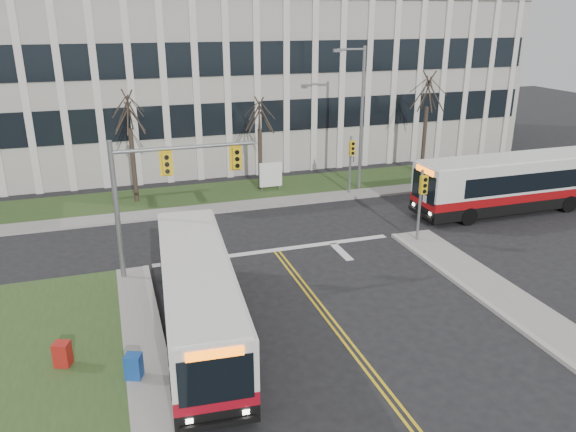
{
  "coord_description": "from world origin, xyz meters",
  "views": [
    {
      "loc": [
        -7.37,
        -16.26,
        11.0
      ],
      "look_at": [
        0.4,
        7.48,
        2.0
      ],
      "focal_mm": 35.0,
      "sensor_mm": 36.0,
      "label": 1
    }
  ],
  "objects_px": {
    "bus_cross": "(514,185)",
    "directory_sign": "(271,175)",
    "newspaper_box_blue": "(134,368)",
    "bus_main": "(198,299)",
    "streetlight": "(360,112)",
    "newspaper_box_red": "(63,355)"
  },
  "relations": [
    {
      "from": "directory_sign",
      "to": "streetlight",
      "type": "bearing_deg",
      "value": -13.23
    },
    {
      "from": "bus_cross",
      "to": "newspaper_box_blue",
      "type": "xyz_separation_m",
      "value": [
        -22.31,
        -9.96,
        -1.15
      ]
    },
    {
      "from": "bus_cross",
      "to": "directory_sign",
      "type": "bearing_deg",
      "value": -122.94
    },
    {
      "from": "directory_sign",
      "to": "bus_main",
      "type": "distance_m",
      "value": 17.5
    },
    {
      "from": "bus_cross",
      "to": "newspaper_box_red",
      "type": "relative_size",
      "value": 12.79
    },
    {
      "from": "newspaper_box_blue",
      "to": "newspaper_box_red",
      "type": "bearing_deg",
      "value": 168.49
    },
    {
      "from": "bus_cross",
      "to": "newspaper_box_blue",
      "type": "height_order",
      "value": "bus_cross"
    },
    {
      "from": "directory_sign",
      "to": "newspaper_box_blue",
      "type": "bearing_deg",
      "value": -118.68
    },
    {
      "from": "directory_sign",
      "to": "newspaper_box_blue",
      "type": "xyz_separation_m",
      "value": [
        -9.83,
        -17.96,
        -0.7
      ]
    },
    {
      "from": "streetlight",
      "to": "directory_sign",
      "type": "xyz_separation_m",
      "value": [
        -5.53,
        1.3,
        -4.02
      ]
    },
    {
      "from": "newspaper_box_blue",
      "to": "bus_main",
      "type": "bearing_deg",
      "value": 62.52
    },
    {
      "from": "newspaper_box_red",
      "to": "bus_cross",
      "type": "bearing_deg",
      "value": 39.72
    },
    {
      "from": "bus_main",
      "to": "bus_cross",
      "type": "relative_size",
      "value": 0.89
    },
    {
      "from": "bus_main",
      "to": "newspaper_box_red",
      "type": "relative_size",
      "value": 11.45
    },
    {
      "from": "bus_main",
      "to": "newspaper_box_blue",
      "type": "height_order",
      "value": "bus_main"
    },
    {
      "from": "bus_cross",
      "to": "newspaper_box_red",
      "type": "height_order",
      "value": "bus_cross"
    },
    {
      "from": "streetlight",
      "to": "newspaper_box_red",
      "type": "relative_size",
      "value": 9.68
    },
    {
      "from": "directory_sign",
      "to": "bus_cross",
      "type": "height_order",
      "value": "bus_cross"
    },
    {
      "from": "streetlight",
      "to": "newspaper_box_blue",
      "type": "xyz_separation_m",
      "value": [
        -15.36,
        -16.66,
        -4.72
      ]
    },
    {
      "from": "bus_main",
      "to": "newspaper_box_blue",
      "type": "relative_size",
      "value": 11.45
    },
    {
      "from": "directory_sign",
      "to": "bus_main",
      "type": "xyz_separation_m",
      "value": [
        -7.38,
        -15.87,
        0.28
      ]
    },
    {
      "from": "streetlight",
      "to": "newspaper_box_red",
      "type": "distance_m",
      "value": 23.69
    }
  ]
}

